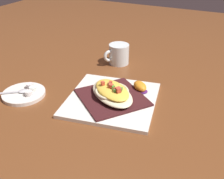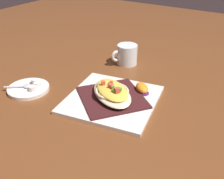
{
  "view_description": "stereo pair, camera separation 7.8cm",
  "coord_description": "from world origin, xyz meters",
  "px_view_note": "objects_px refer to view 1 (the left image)",
  "views": [
    {
      "loc": [
        0.61,
        0.3,
        0.44
      ],
      "look_at": [
        0.0,
        0.0,
        0.04
      ],
      "focal_mm": 41.84,
      "sensor_mm": 36.0,
      "label": 1
    },
    {
      "loc": [
        0.57,
        0.37,
        0.44
      ],
      "look_at": [
        0.0,
        0.0,
        0.04
      ],
      "focal_mm": 41.84,
      "sensor_mm": 36.0,
      "label": 2
    }
  ],
  "objects_px": {
    "gratin_dish": "(112,92)",
    "square_plate": "(112,99)",
    "creamer_cup_2": "(30,86)",
    "creamer_saucer": "(24,94)",
    "orange_garnish": "(140,87)",
    "spoon": "(21,91)",
    "creamer_cup_0": "(29,93)",
    "coffee_mug": "(119,55)",
    "creamer_cup_1": "(33,89)"
  },
  "relations": [
    {
      "from": "gratin_dish",
      "to": "square_plate",
      "type": "bearing_deg",
      "value": -133.65
    },
    {
      "from": "creamer_cup_2",
      "to": "creamer_saucer",
      "type": "bearing_deg",
      "value": -1.12
    },
    {
      "from": "gratin_dish",
      "to": "orange_garnish",
      "type": "bearing_deg",
      "value": 144.34
    },
    {
      "from": "spoon",
      "to": "creamer_cup_0",
      "type": "distance_m",
      "value": 0.04
    },
    {
      "from": "orange_garnish",
      "to": "creamer_saucer",
      "type": "height_order",
      "value": "orange_garnish"
    },
    {
      "from": "spoon",
      "to": "square_plate",
      "type": "bearing_deg",
      "value": 109.59
    },
    {
      "from": "gratin_dish",
      "to": "coffee_mug",
      "type": "bearing_deg",
      "value": -159.3
    },
    {
      "from": "gratin_dish",
      "to": "creamer_cup_0",
      "type": "bearing_deg",
      "value": -67.16
    },
    {
      "from": "creamer_saucer",
      "to": "creamer_cup_1",
      "type": "relative_size",
      "value": 5.62
    },
    {
      "from": "square_plate",
      "to": "creamer_cup_0",
      "type": "bearing_deg",
      "value": -67.13
    },
    {
      "from": "coffee_mug",
      "to": "creamer_cup_1",
      "type": "xyz_separation_m",
      "value": [
        0.34,
        -0.14,
        -0.01
      ]
    },
    {
      "from": "orange_garnish",
      "to": "creamer_cup_1",
      "type": "distance_m",
      "value": 0.34
    },
    {
      "from": "coffee_mug",
      "to": "creamer_cup_2",
      "type": "xyz_separation_m",
      "value": [
        0.33,
        -0.17,
        -0.01
      ]
    },
    {
      "from": "square_plate",
      "to": "creamer_saucer",
      "type": "height_order",
      "value": "same"
    },
    {
      "from": "gratin_dish",
      "to": "coffee_mug",
      "type": "height_order",
      "value": "coffee_mug"
    },
    {
      "from": "gratin_dish",
      "to": "spoon",
      "type": "xyz_separation_m",
      "value": [
        0.1,
        -0.27,
        -0.02
      ]
    },
    {
      "from": "orange_garnish",
      "to": "creamer_cup_2",
      "type": "height_order",
      "value": "orange_garnish"
    },
    {
      "from": "gratin_dish",
      "to": "coffee_mug",
      "type": "xyz_separation_m",
      "value": [
        -0.26,
        -0.1,
        0.0
      ]
    },
    {
      "from": "gratin_dish",
      "to": "orange_garnish",
      "type": "height_order",
      "value": "gratin_dish"
    },
    {
      "from": "coffee_mug",
      "to": "spoon",
      "type": "distance_m",
      "value": 0.4
    },
    {
      "from": "orange_garnish",
      "to": "spoon",
      "type": "relative_size",
      "value": 0.8
    },
    {
      "from": "spoon",
      "to": "creamer_cup_2",
      "type": "bearing_deg",
      "value": 170.02
    },
    {
      "from": "creamer_cup_0",
      "to": "creamer_cup_1",
      "type": "relative_size",
      "value": 1.0
    },
    {
      "from": "coffee_mug",
      "to": "creamer_cup_0",
      "type": "distance_m",
      "value": 0.39
    },
    {
      "from": "square_plate",
      "to": "spoon",
      "type": "bearing_deg",
      "value": -70.41
    },
    {
      "from": "orange_garnish",
      "to": "coffee_mug",
      "type": "height_order",
      "value": "coffee_mug"
    },
    {
      "from": "creamer_cup_0",
      "to": "creamer_cup_2",
      "type": "relative_size",
      "value": 1.0
    },
    {
      "from": "creamer_saucer",
      "to": "creamer_cup_0",
      "type": "xyz_separation_m",
      "value": [
        0.01,
        0.03,
        0.01
      ]
    },
    {
      "from": "square_plate",
      "to": "creamer_cup_1",
      "type": "relative_size",
      "value": 11.0
    },
    {
      "from": "square_plate",
      "to": "coffee_mug",
      "type": "xyz_separation_m",
      "value": [
        -0.26,
        -0.1,
        0.03
      ]
    },
    {
      "from": "coffee_mug",
      "to": "spoon",
      "type": "bearing_deg",
      "value": -25.67
    },
    {
      "from": "square_plate",
      "to": "spoon",
      "type": "distance_m",
      "value": 0.29
    },
    {
      "from": "spoon",
      "to": "creamer_cup_0",
      "type": "xyz_separation_m",
      "value": [
        0.0,
        0.03,
        0.0
      ]
    },
    {
      "from": "gratin_dish",
      "to": "creamer_cup_2",
      "type": "bearing_deg",
      "value": -76.82
    },
    {
      "from": "creamer_cup_1",
      "to": "square_plate",
      "type": "bearing_deg",
      "value": 107.04
    },
    {
      "from": "square_plate",
      "to": "spoon",
      "type": "height_order",
      "value": "spoon"
    },
    {
      "from": "orange_garnish",
      "to": "creamer_cup_2",
      "type": "bearing_deg",
      "value": -65.97
    },
    {
      "from": "orange_garnish",
      "to": "coffee_mug",
      "type": "xyz_separation_m",
      "value": [
        -0.18,
        -0.16,
        0.01
      ]
    },
    {
      "from": "orange_garnish",
      "to": "creamer_cup_1",
      "type": "relative_size",
      "value": 2.8
    },
    {
      "from": "gratin_dish",
      "to": "orange_garnish",
      "type": "relative_size",
      "value": 3.0
    },
    {
      "from": "creamer_cup_2",
      "to": "gratin_dish",
      "type": "bearing_deg",
      "value": 103.18
    },
    {
      "from": "gratin_dish",
      "to": "orange_garnish",
      "type": "distance_m",
      "value": 0.1
    },
    {
      "from": "coffee_mug",
      "to": "creamer_cup_2",
      "type": "relative_size",
      "value": 4.17
    },
    {
      "from": "square_plate",
      "to": "creamer_cup_2",
      "type": "height_order",
      "value": "creamer_cup_2"
    },
    {
      "from": "spoon",
      "to": "creamer_cup_1",
      "type": "relative_size",
      "value": 3.47
    },
    {
      "from": "coffee_mug",
      "to": "creamer_cup_0",
      "type": "xyz_separation_m",
      "value": [
        0.36,
        -0.14,
        -0.01
      ]
    },
    {
      "from": "gratin_dish",
      "to": "creamer_cup_2",
      "type": "distance_m",
      "value": 0.27
    },
    {
      "from": "orange_garnish",
      "to": "spoon",
      "type": "bearing_deg",
      "value": -61.56
    },
    {
      "from": "square_plate",
      "to": "orange_garnish",
      "type": "relative_size",
      "value": 3.93
    },
    {
      "from": "creamer_cup_1",
      "to": "creamer_cup_2",
      "type": "distance_m",
      "value": 0.03
    }
  ]
}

